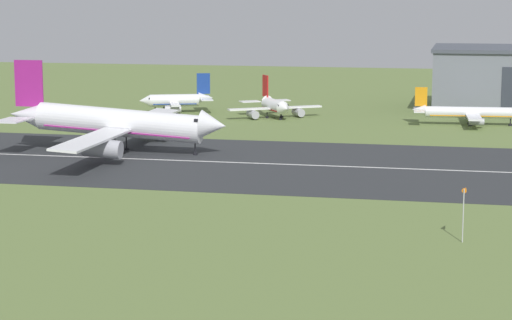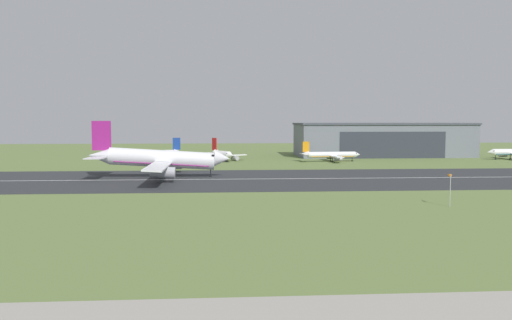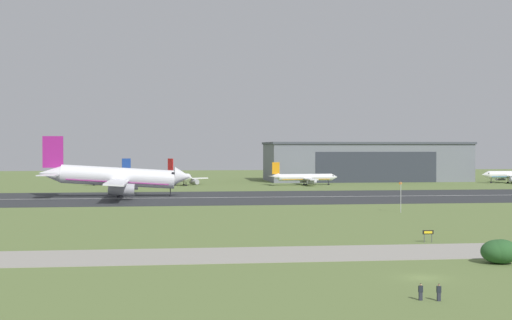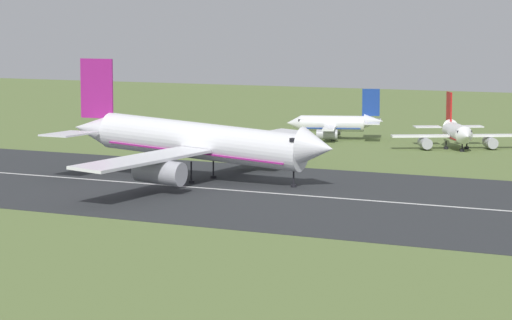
% 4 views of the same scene
% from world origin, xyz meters
% --- Properties ---
extents(ground_plane, '(600.68, 600.68, 0.00)m').
position_xyz_m(ground_plane, '(0.00, 62.81, 0.00)').
color(ground_plane, olive).
extents(runway_strip, '(360.68, 54.53, 0.06)m').
position_xyz_m(runway_strip, '(0.00, 125.61, 0.03)').
color(runway_strip, '#2B2D30').
rests_on(runway_strip, ground_plane).
extents(runway_centreline, '(324.62, 0.70, 0.01)m').
position_xyz_m(runway_centreline, '(0.00, 125.61, 0.07)').
color(runway_centreline, silver).
rests_on(runway_centreline, runway_strip).
extents(taxiway_road, '(270.51, 13.82, 0.05)m').
position_xyz_m(taxiway_road, '(0.00, 18.80, 0.03)').
color(taxiway_road, gray).
rests_on(taxiway_road, ground_plane).
extents(hangar_building, '(84.38, 33.96, 16.37)m').
position_xyz_m(hangar_building, '(55.21, 220.05, 8.20)').
color(hangar_building, slate).
rests_on(hangar_building, ground_plane).
extents(airplane_landing, '(43.34, 59.46, 17.40)m').
position_xyz_m(airplane_landing, '(-42.42, 132.15, 5.60)').
color(airplane_landing, white).
rests_on(airplane_landing, ground_plane).
extents(airplane_parked_centre, '(25.99, 22.49, 8.63)m').
position_xyz_m(airplane_parked_centre, '(22.72, 187.46, 2.86)').
color(airplane_parked_centre, white).
rests_on(airplane_parked_centre, ground_plane).
extents(airplane_parked_east, '(19.81, 17.79, 9.96)m').
position_xyz_m(airplane_parked_east, '(-50.39, 196.72, 3.04)').
color(airplane_parked_east, white).
rests_on(airplane_parked_east, ground_plane).
extents(airplane_parked_far_east, '(21.34, 18.21, 9.95)m').
position_xyz_m(airplane_parked_far_east, '(-23.82, 191.51, 2.89)').
color(airplane_parked_far_east, white).
rests_on(airplane_parked_far_east, ground_plane).
extents(windsock_pole, '(0.82, 2.34, 6.68)m').
position_xyz_m(windsock_pole, '(22.66, 76.16, 5.93)').
color(windsock_pole, '#B7B7BC').
rests_on(windsock_pole, ground_plane).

